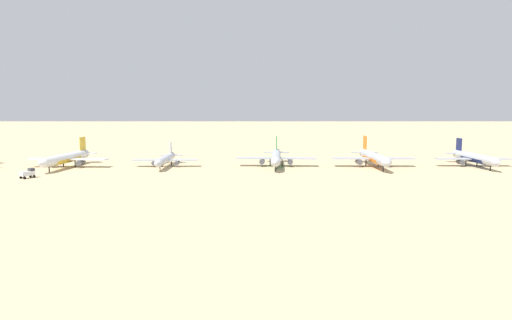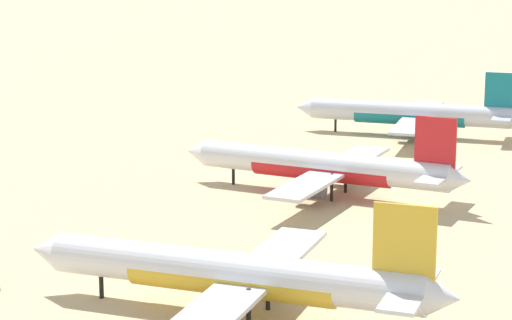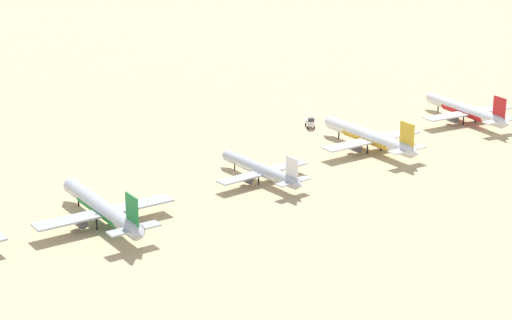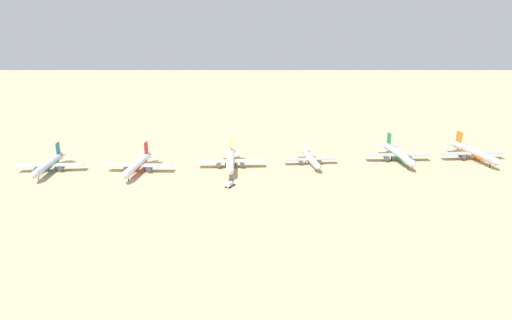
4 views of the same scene
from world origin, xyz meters
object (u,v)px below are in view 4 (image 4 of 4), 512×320
parked_jet_2 (230,161)px  service_truck (230,183)px  parked_jet_0 (49,165)px  parked_jet_1 (137,165)px  parked_jet_3 (311,159)px  parked_jet_4 (398,154)px  parked_jet_5 (474,153)px

parked_jet_2 → service_truck: bearing=1.9°
parked_jet_0 → parked_jet_1: bearing=88.2°
parked_jet_1 → parked_jet_3: (-12.91, 95.53, -0.66)m
parked_jet_2 → parked_jet_0: bearing=-86.8°
parked_jet_4 → parked_jet_0: bearing=-85.1°
service_truck → parked_jet_0: bearing=-104.5°
parked_jet_2 → parked_jet_3: (-5.95, 45.74, -0.79)m
parked_jet_0 → parked_jet_4: bearing=94.9°
parked_jet_0 → parked_jet_2: bearing=93.2°
parked_jet_2 → parked_jet_4: parked_jet_4 is taller
parked_jet_0 → parked_jet_3: (-11.44, 143.79, -0.55)m
parked_jet_1 → parked_jet_4: parked_jet_4 is taller
parked_jet_0 → parked_jet_2: size_ratio=0.95×
parked_jet_0 → parked_jet_1: (1.48, 48.26, 0.11)m
parked_jet_3 → parked_jet_0: bearing=-85.5°
parked_jet_4 → parked_jet_5: parked_jet_5 is taller
parked_jet_4 → parked_jet_5: size_ratio=0.98×
parked_jet_1 → parked_jet_2: size_ratio=0.97×
parked_jet_1 → service_truck: bearing=64.6°
parked_jet_1 → parked_jet_2: (-6.96, 49.80, 0.13)m
parked_jet_2 → service_truck: parked_jet_2 is taller
parked_jet_5 → service_truck: parked_jet_5 is taller
parked_jet_0 → service_truck: 102.35m
parked_jet_2 → parked_jet_1: bearing=-82.0°
parked_jet_2 → parked_jet_4: (-11.49, 98.08, 0.07)m
parked_jet_3 → parked_jet_5: size_ratio=0.80×
parked_jet_4 → service_truck: parked_jet_4 is taller
parked_jet_0 → parked_jet_3: size_ratio=1.15×
service_truck → parked_jet_5: bearing=107.5°
parked_jet_0 → parked_jet_5: size_ratio=0.92×
parked_jet_3 → parked_jet_4: size_ratio=0.81×
parked_jet_2 → parked_jet_4: 98.75m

